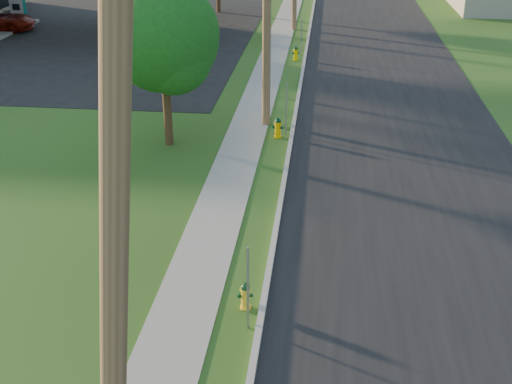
# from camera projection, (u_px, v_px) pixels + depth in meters

# --- Properties ---
(road) EXTENTS (8.00, 120.00, 0.02)m
(road) POSITION_uv_depth(u_px,v_px,m) (418.00, 213.00, 18.56)
(road) COLOR black
(road) RESTS_ON ground
(curb) EXTENTS (0.15, 120.00, 0.15)m
(curb) POSITION_uv_depth(u_px,v_px,m) (280.00, 204.00, 18.93)
(curb) COLOR #9F9D92
(curb) RESTS_ON ground
(sidewalk) EXTENTS (1.50, 120.00, 0.03)m
(sidewalk) POSITION_uv_depth(u_px,v_px,m) (222.00, 203.00, 19.13)
(sidewalk) COLOR gray
(sidewalk) RESTS_ON ground
(forecourt) EXTENTS (26.00, 28.00, 0.02)m
(forecourt) POSITION_uv_depth(u_px,v_px,m) (45.00, 34.00, 40.25)
(forecourt) COLOR black
(forecourt) RESTS_ON ground
(utility_pole_near) EXTENTS (1.40, 0.32, 9.48)m
(utility_pole_near) POSITION_uv_depth(u_px,v_px,m) (114.00, 266.00, 7.13)
(utility_pole_near) COLOR brown
(utility_pole_near) RESTS_ON ground
(sign_post_near) EXTENTS (0.05, 0.04, 2.00)m
(sign_post_near) POSITION_uv_depth(u_px,v_px,m) (248.00, 289.00, 13.36)
(sign_post_near) COLOR gray
(sign_post_near) RESTS_ON ground
(sign_post_mid) EXTENTS (0.05, 0.04, 2.00)m
(sign_post_mid) POSITION_uv_depth(u_px,v_px,m) (286.00, 109.00, 23.91)
(sign_post_mid) COLOR gray
(sign_post_mid) RESTS_ON ground
(sign_post_far) EXTENTS (0.05, 0.04, 2.00)m
(sign_post_far) POSITION_uv_depth(u_px,v_px,m) (301.00, 37.00, 34.81)
(sign_post_far) COLOR gray
(sign_post_far) RESTS_ON ground
(fuel_pump_ne) EXTENTS (1.20, 3.20, 1.90)m
(fuel_pump_ne) POSITION_uv_depth(u_px,v_px,m) (136.00, 31.00, 37.51)
(fuel_pump_ne) COLOR #9F9D92
(fuel_pump_ne) RESTS_ON ground
(fuel_pump_sw) EXTENTS (1.20, 3.20, 1.90)m
(fuel_pump_sw) POSITION_uv_depth(u_px,v_px,m) (19.00, 15.00, 41.97)
(fuel_pump_sw) COLOR #9F9D92
(fuel_pump_sw) RESTS_ON ground
(fuel_pump_se) EXTENTS (1.20, 3.20, 1.90)m
(fuel_pump_se) POSITION_uv_depth(u_px,v_px,m) (153.00, 18.00, 41.08)
(fuel_pump_se) COLOR #9F9D92
(fuel_pump_se) RESTS_ON ground
(tree_verge) EXTENTS (3.88, 3.88, 5.88)m
(tree_verge) POSITION_uv_depth(u_px,v_px,m) (165.00, 41.00, 21.70)
(tree_verge) COLOR #3B2A17
(tree_verge) RESTS_ON ground
(hydrant_near) EXTENTS (0.35, 0.31, 0.68)m
(hydrant_near) POSITION_uv_depth(u_px,v_px,m) (245.00, 296.00, 14.29)
(hydrant_near) COLOR yellow
(hydrant_near) RESTS_ON ground
(hydrant_mid) EXTENTS (0.40, 0.36, 0.78)m
(hydrant_mid) POSITION_uv_depth(u_px,v_px,m) (278.00, 128.00, 23.87)
(hydrant_mid) COLOR #F4B702
(hydrant_mid) RESTS_ON ground
(hydrant_far) EXTENTS (0.40, 0.35, 0.76)m
(hydrant_far) POSITION_uv_depth(u_px,v_px,m) (296.00, 53.00, 34.20)
(hydrant_far) COLOR #F6D300
(hydrant_far) RESTS_ON ground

